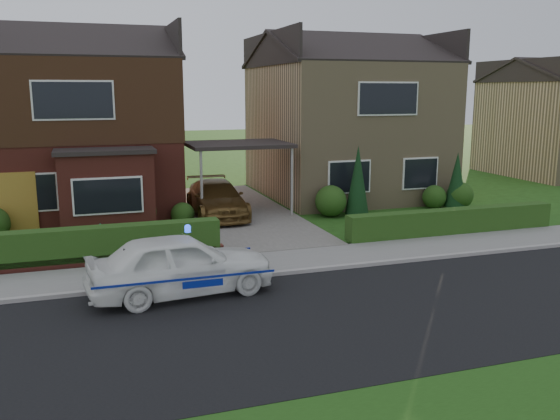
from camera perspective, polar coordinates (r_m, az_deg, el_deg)
name	(u,v)px	position (r m, az deg, el deg)	size (l,w,h in m)	color
ground	(366,312)	(13.15, 8.30, -9.72)	(120.00, 120.00, 0.00)	#1E4512
road	(366,312)	(13.15, 8.30, -9.72)	(60.00, 6.00, 0.02)	black
kerb	(314,270)	(15.76, 3.31, -5.78)	(60.00, 0.16, 0.12)	#9E9993
sidewalk	(300,260)	(16.70, 1.98, -4.81)	(60.00, 2.00, 0.10)	slate
driveway	(239,212)	(23.10, -4.00, -0.22)	(3.80, 12.00, 0.12)	#666059
house_left	(76,114)	(24.83, -19.06, 8.73)	(7.50, 9.53, 7.25)	maroon
house_right	(345,114)	(27.42, 6.24, 9.18)	(7.50, 8.06, 7.25)	tan
carport_link	(238,146)	(22.67, -4.06, 6.20)	(3.80, 3.00, 2.77)	black
garage_door	(1,205)	(21.36, -25.23, 0.45)	(2.20, 0.10, 2.10)	olive
dwarf_wall	(83,262)	(16.84, -18.44, -4.80)	(7.70, 0.25, 0.36)	maroon
hedge_left	(83,267)	(17.03, -18.40, -5.25)	(7.50, 0.55, 0.90)	#183B12
hedge_right	(451,236)	(20.43, 16.16, -2.38)	(7.50, 0.55, 0.80)	#183B12
shrub_left_mid	(137,212)	(20.68, -13.61, -0.20)	(1.32, 1.32, 1.32)	#183B12
shrub_left_near	(183,214)	(21.21, -9.35, -0.41)	(0.84, 0.84, 0.84)	#183B12
shrub_right_near	(331,201)	(22.53, 4.92, 0.87)	(1.20, 1.20, 1.20)	#183B12
shrub_right_mid	(434,197)	(24.80, 14.63, 1.23)	(0.96, 0.96, 0.96)	#183B12
shrub_right_far	(460,195)	(25.10, 16.93, 1.36)	(1.08, 1.08, 1.08)	#183B12
conifer_a	(358,182)	(22.64, 7.48, 2.66)	(0.90, 0.90, 2.60)	black
conifer_b	(457,182)	(24.90, 16.63, 2.61)	(0.90, 0.90, 2.20)	black
neighbour_right	(559,129)	(37.22, 25.29, 7.11)	(6.50, 7.00, 5.20)	tan
police_car	(181,265)	(14.04, -9.55, -5.22)	(3.96, 4.47, 1.63)	white
driveway_car	(217,199)	(22.12, -6.11, 1.08)	(1.80, 4.43, 1.29)	brown
potted_plant_a	(99,239)	(18.36, -17.01, -2.65)	(0.43, 0.29, 0.82)	gray
potted_plant_b	(49,245)	(18.27, -21.38, -3.12)	(0.33, 0.41, 0.75)	gray
potted_plant_c	(199,239)	(17.74, -7.78, -2.76)	(0.45, 0.45, 0.80)	gray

